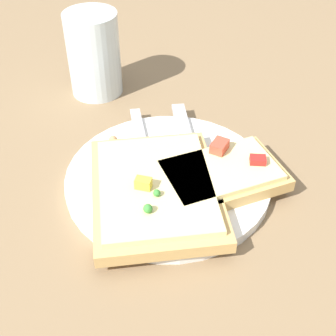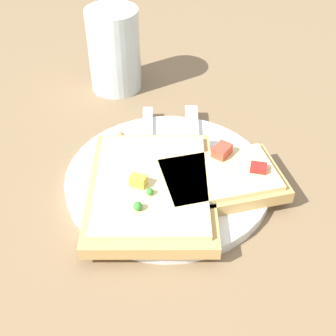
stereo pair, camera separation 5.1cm
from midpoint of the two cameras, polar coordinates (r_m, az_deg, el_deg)
name	(u,v)px [view 1 (the left image)]	position (r m, az deg, el deg)	size (l,w,h in m)	color
ground_plane	(168,183)	(0.53, -2.78, -1.93)	(4.00, 4.00, 0.00)	#7F6647
plate	(168,179)	(0.52, -2.80, -1.45)	(0.23, 0.23, 0.01)	white
fork	(148,174)	(0.52, -5.29, -0.91)	(0.21, 0.13, 0.01)	#B7B7BC
knife	(188,149)	(0.55, -0.15, 2.27)	(0.19, 0.13, 0.01)	#B7B7BC
pizza_slice_main	(156,189)	(0.49, -4.53, -2.76)	(0.21, 0.20, 0.03)	tan
pizza_slice_corner	(221,175)	(0.50, 3.58, -0.96)	(0.12, 0.15, 0.03)	tan
crumb_scatter	(145,158)	(0.53, -5.54, 1.11)	(0.10, 0.03, 0.01)	tan
drinking_glass	(94,54)	(0.67, -11.27, 13.39)	(0.07, 0.07, 0.11)	silver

